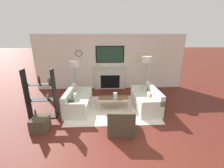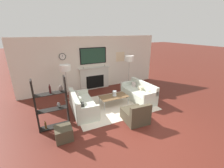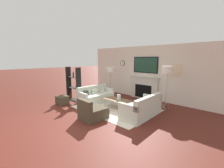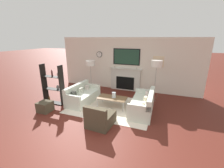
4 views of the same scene
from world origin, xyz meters
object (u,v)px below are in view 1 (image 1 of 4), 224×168
couch_left (77,102)px  armchair (121,123)px  floor_lamp_left (74,64)px  ottoman (40,124)px  couch_right (146,100)px  floor_lamp_right (147,60)px  shelf_unit (42,95)px  hurricane_candle (115,96)px  coffee_table (114,99)px

couch_left → armchair: couch_left is taller
floor_lamp_left → ottoman: floor_lamp_left is taller
couch_right → floor_lamp_right: floor_lamp_right is taller
shelf_unit → floor_lamp_left: bearing=67.5°
armchair → ottoman: (-2.35, 0.14, -0.05)m
floor_lamp_left → ottoman: (-0.60, -2.57, -1.28)m
couch_right → floor_lamp_left: 3.36m
couch_left → floor_lamp_left: (-0.28, 1.33, 1.19)m
shelf_unit → couch_left: bearing=26.2°
couch_left → ottoman: 1.52m
shelf_unit → hurricane_candle: bearing=13.5°
coffee_table → shelf_unit: bearing=-167.3°
floor_lamp_right → ottoman: size_ratio=3.81×
floor_lamp_right → shelf_unit: floor_lamp_right is taller
coffee_table → shelf_unit: size_ratio=0.70×
couch_right → hurricane_candle: size_ratio=8.24×
couch_left → hurricane_candle: bearing=3.1°
coffee_table → floor_lamp_left: floor_lamp_left is taller
couch_left → couch_right: (2.59, 0.00, 0.01)m
floor_lamp_left → floor_lamp_right: bearing=0.0°
floor_lamp_left → shelf_unit: (-0.76, -1.83, -0.67)m
hurricane_candle → floor_lamp_right: size_ratio=0.12×
couch_right → ottoman: (-3.46, -1.24, -0.10)m
armchair → hurricane_candle: size_ratio=4.14×
couch_left → floor_lamp_left: size_ratio=1.05×
floor_lamp_left → shelf_unit: bearing=-112.5°
couch_left → floor_lamp_right: (2.86, 1.33, 1.34)m
couch_left → armchair: (1.47, -1.38, -0.04)m
hurricane_candle → coffee_table: bearing=-139.7°
couch_left → hurricane_candle: (1.41, 0.08, 0.20)m
coffee_table → shelf_unit: shelf_unit is taller
floor_lamp_left → floor_lamp_right: (3.14, 0.00, 0.15)m
couch_right → ottoman: bearing=-160.3°
hurricane_candle → ottoman: bearing=-150.1°
coffee_table → ottoman: 2.57m
coffee_table → armchair: bearing=-85.2°
coffee_table → floor_lamp_left: (-1.63, 1.30, 1.10)m
hurricane_candle → shelf_unit: (-2.44, -0.58, 0.31)m
couch_left → floor_lamp_left: 1.80m
armchair → coffee_table: bearing=94.8°
couch_left → couch_right: size_ratio=0.96×
coffee_table → hurricane_candle: size_ratio=5.43×
couch_left → floor_lamp_left: floor_lamp_left is taller
couch_left → hurricane_candle: size_ratio=7.95×
armchair → ottoman: armchair is taller
shelf_unit → couch_right: bearing=8.0°
ottoman → couch_left: bearing=54.6°
armchair → shelf_unit: (-2.50, 0.88, 0.55)m
couch_left → ottoman: size_ratio=3.61×
couch_left → coffee_table: couch_left is taller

